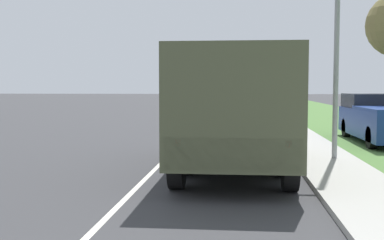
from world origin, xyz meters
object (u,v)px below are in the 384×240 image
object	(u,v)px
car_nearest_ahead	(232,118)
pickup_truck	(380,119)
car_second_ahead	(228,108)
car_fourth_ahead	(208,97)
military_truck	(234,106)
car_farthest_ahead	(235,96)
car_third_ahead	(196,101)

from	to	relation	value
car_nearest_ahead	pickup_truck	size ratio (longest dim) A/B	0.79
car_second_ahead	car_fourth_ahead	size ratio (longest dim) A/B	1.07
military_truck	car_farthest_ahead	bearing A→B (deg)	90.32
car_nearest_ahead	pickup_truck	distance (m)	6.67
car_second_ahead	car_third_ahead	distance (m)	16.15
car_nearest_ahead	car_third_ahead	distance (m)	25.46
car_third_ahead	car_farthest_ahead	bearing A→B (deg)	81.37
military_truck	car_fourth_ahead	world-z (taller)	military_truck
car_farthest_ahead	car_fourth_ahead	bearing A→B (deg)	-108.92
car_third_ahead	pickup_truck	world-z (taller)	pickup_truck
car_third_ahead	pickup_truck	distance (m)	30.34
car_farthest_ahead	car_second_ahead	bearing A→B (deg)	-90.35
car_nearest_ahead	pickup_truck	xyz separation A→B (m)	(5.57, -3.67, 0.23)
car_fourth_ahead	car_nearest_ahead	bearing A→B (deg)	-84.77
car_second_ahead	car_third_ahead	xyz separation A→B (m)	(-3.47, 15.77, -0.02)
car_second_ahead	car_fourth_ahead	world-z (taller)	car_fourth_ahead
car_fourth_ahead	car_farthest_ahead	size ratio (longest dim) A/B	0.97
military_truck	pickup_truck	xyz separation A→B (m)	(5.38, 6.67, -0.73)
car_fourth_ahead	pickup_truck	xyz separation A→B (m)	(9.19, -43.22, 0.18)
car_farthest_ahead	car_nearest_ahead	bearing A→B (deg)	-89.83
car_nearest_ahead	car_fourth_ahead	xyz separation A→B (m)	(-3.62, 39.54, 0.05)
military_truck	pickup_truck	world-z (taller)	military_truck
car_nearest_ahead	car_third_ahead	world-z (taller)	car_third_ahead
car_third_ahead	car_farthest_ahead	world-z (taller)	car_farthest_ahead
car_third_ahead	car_fourth_ahead	xyz separation A→B (m)	(0.25, 14.38, 0.03)
military_truck	car_fourth_ahead	xyz separation A→B (m)	(-3.81, 49.88, -0.90)
car_third_ahead	car_fourth_ahead	world-z (taller)	car_fourth_ahead
car_nearest_ahead	car_farthest_ahead	xyz separation A→B (m)	(-0.15, 49.68, 0.05)
car_second_ahead	car_fourth_ahead	xyz separation A→B (m)	(-3.23, 30.15, 0.01)
military_truck	car_farthest_ahead	world-z (taller)	military_truck
military_truck	car_fourth_ahead	size ratio (longest dim) A/B	1.72
car_fourth_ahead	car_farthest_ahead	xyz separation A→B (m)	(3.47, 10.14, -0.00)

